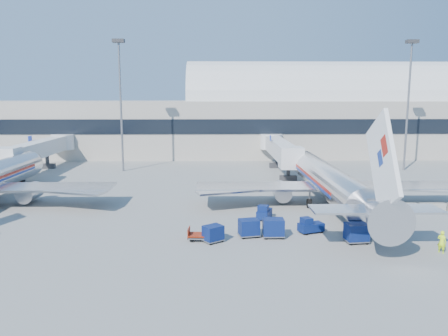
{
  "coord_description": "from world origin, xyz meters",
  "views": [
    {
      "loc": [
        -3.6,
        -46.35,
        12.96
      ],
      "look_at": [
        -2.62,
        6.0,
        4.4
      ],
      "focal_mm": 35.0,
      "sensor_mm": 36.0,
      "label": 1
    }
  ],
  "objects_px": {
    "airliner_main": "(330,182)",
    "ramp_worker": "(442,242)",
    "mast_west": "(120,86)",
    "mast_east": "(409,86)",
    "jetbridge_near": "(279,148)",
    "tug_lead": "(310,226)",
    "barrier_near": "(404,207)",
    "cart_train_c": "(213,233)",
    "cart_open_red": "(200,236)",
    "jetbridge_mid": "(42,149)",
    "cart_train_b": "(249,228)",
    "cart_train_a": "(273,228)",
    "tug_right": "(366,219)",
    "tug_left": "(264,212)",
    "barrier_mid": "(432,207)",
    "cart_solo_far": "(398,223)",
    "cart_solo_near": "(357,233)"
  },
  "relations": [
    {
      "from": "barrier_near",
      "to": "cart_train_a",
      "type": "xyz_separation_m",
      "value": [
        -16.27,
        -9.32,
        0.5
      ]
    },
    {
      "from": "cart_train_b",
      "to": "cart_train_c",
      "type": "distance_m",
      "value": 3.64
    },
    {
      "from": "jetbridge_near",
      "to": "barrier_mid",
      "type": "distance_m",
      "value": 32.09
    },
    {
      "from": "jetbridge_near",
      "to": "cart_solo_near",
      "type": "xyz_separation_m",
      "value": [
        1.39,
        -39.76,
        -2.98
      ]
    },
    {
      "from": "mast_west",
      "to": "barrier_mid",
      "type": "distance_m",
      "value": 51.92
    },
    {
      "from": "barrier_near",
      "to": "cart_open_red",
      "type": "relative_size",
      "value": 1.34
    },
    {
      "from": "mast_west",
      "to": "mast_east",
      "type": "xyz_separation_m",
      "value": [
        50.0,
        0.0,
        0.0
      ]
    },
    {
      "from": "ramp_worker",
      "to": "jetbridge_mid",
      "type": "bearing_deg",
      "value": 5.87
    },
    {
      "from": "cart_train_a",
      "to": "tug_left",
      "type": "bearing_deg",
      "value": 91.79
    },
    {
      "from": "barrier_mid",
      "to": "ramp_worker",
      "type": "relative_size",
      "value": 1.56
    },
    {
      "from": "tug_lead",
      "to": "cart_solo_far",
      "type": "bearing_deg",
      "value": -17.72
    },
    {
      "from": "jetbridge_near",
      "to": "tug_lead",
      "type": "distance_m",
      "value": 36.99
    },
    {
      "from": "mast_east",
      "to": "ramp_worker",
      "type": "bearing_deg",
      "value": -109.43
    },
    {
      "from": "tug_left",
      "to": "ramp_worker",
      "type": "height_order",
      "value": "ramp_worker"
    },
    {
      "from": "airliner_main",
      "to": "cart_open_red",
      "type": "height_order",
      "value": "airliner_main"
    },
    {
      "from": "jetbridge_near",
      "to": "jetbridge_mid",
      "type": "relative_size",
      "value": 1.0
    },
    {
      "from": "mast_west",
      "to": "jetbridge_near",
      "type": "bearing_deg",
      "value": 1.68
    },
    {
      "from": "cart_train_b",
      "to": "cart_solo_near",
      "type": "bearing_deg",
      "value": -23.56
    },
    {
      "from": "barrier_mid",
      "to": "ramp_worker",
      "type": "distance_m",
      "value": 14.92
    },
    {
      "from": "mast_west",
      "to": "cart_open_red",
      "type": "distance_m",
      "value": 43.32
    },
    {
      "from": "cart_open_red",
      "to": "cart_train_c",
      "type": "bearing_deg",
      "value": -18.3
    },
    {
      "from": "cart_train_c",
      "to": "cart_open_red",
      "type": "height_order",
      "value": "cart_train_c"
    },
    {
      "from": "cart_train_b",
      "to": "cart_train_c",
      "type": "height_order",
      "value": "cart_train_b"
    },
    {
      "from": "jetbridge_near",
      "to": "cart_open_red",
      "type": "bearing_deg",
      "value": -108.05
    },
    {
      "from": "jetbridge_near",
      "to": "barrier_near",
      "type": "height_order",
      "value": "jetbridge_near"
    },
    {
      "from": "cart_solo_near",
      "to": "jetbridge_near",
      "type": "bearing_deg",
      "value": 85.04
    },
    {
      "from": "cart_solo_far",
      "to": "cart_open_red",
      "type": "distance_m",
      "value": 19.28
    },
    {
      "from": "airliner_main",
      "to": "cart_train_a",
      "type": "xyz_separation_m",
      "value": [
        -8.27,
        -11.83,
        -1.98
      ]
    },
    {
      "from": "tug_lead",
      "to": "tug_right",
      "type": "bearing_deg",
      "value": -2.16
    },
    {
      "from": "barrier_near",
      "to": "ramp_worker",
      "type": "height_order",
      "value": "ramp_worker"
    },
    {
      "from": "jetbridge_mid",
      "to": "barrier_mid",
      "type": "distance_m",
      "value": 62.81
    },
    {
      "from": "mast_east",
      "to": "cart_open_red",
      "type": "bearing_deg",
      "value": -132.67
    },
    {
      "from": "cart_train_c",
      "to": "tug_lead",
      "type": "bearing_deg",
      "value": -20.68
    },
    {
      "from": "barrier_near",
      "to": "cart_train_c",
      "type": "distance_m",
      "value": 24.28
    },
    {
      "from": "jetbridge_near",
      "to": "mast_west",
      "type": "height_order",
      "value": "mast_west"
    },
    {
      "from": "mast_west",
      "to": "cart_train_b",
      "type": "relative_size",
      "value": 10.51
    },
    {
      "from": "airliner_main",
      "to": "ramp_worker",
      "type": "distance_m",
      "value": 17.12
    },
    {
      "from": "cart_open_red",
      "to": "cart_solo_far",
      "type": "bearing_deg",
      "value": 11.24
    },
    {
      "from": "tug_right",
      "to": "cart_solo_near",
      "type": "distance_m",
      "value": 5.54
    },
    {
      "from": "barrier_near",
      "to": "tug_right",
      "type": "height_order",
      "value": "tug_right"
    },
    {
      "from": "cart_train_a",
      "to": "ramp_worker",
      "type": "bearing_deg",
      "value": -17.71
    },
    {
      "from": "cart_open_red",
      "to": "cart_train_a",
      "type": "bearing_deg",
      "value": 10.26
    },
    {
      "from": "cart_open_red",
      "to": "jetbridge_mid",
      "type": "bearing_deg",
      "value": 131.36
    },
    {
      "from": "airliner_main",
      "to": "cart_train_c",
      "type": "distance_m",
      "value": 19.15
    },
    {
      "from": "cart_solo_far",
      "to": "tug_lead",
      "type": "bearing_deg",
      "value": -177.56
    },
    {
      "from": "cart_train_b",
      "to": "cart_open_red",
      "type": "xyz_separation_m",
      "value": [
        -4.52,
        -0.95,
        -0.48
      ]
    },
    {
      "from": "airliner_main",
      "to": "barrier_near",
      "type": "height_order",
      "value": "airliner_main"
    },
    {
      "from": "tug_right",
      "to": "tug_left",
      "type": "height_order",
      "value": "tug_right"
    },
    {
      "from": "barrier_near",
      "to": "cart_solo_far",
      "type": "relative_size",
      "value": 1.59
    },
    {
      "from": "tug_left",
      "to": "cart_open_red",
      "type": "height_order",
      "value": "tug_left"
    }
  ]
}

